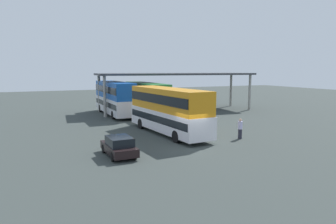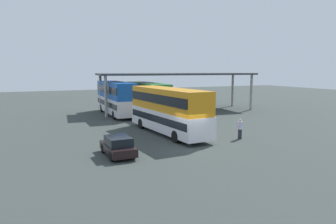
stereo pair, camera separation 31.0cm
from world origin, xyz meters
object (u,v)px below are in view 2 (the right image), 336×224
at_px(double_decker_mid_row, 147,97).
at_px(pedestrian_waiting, 240,129).
at_px(double_decker_main, 168,109).
at_px(double_decker_near_canopy, 116,97).
at_px(parked_hatchback, 118,146).

distance_m(double_decker_mid_row, pedestrian_waiting, 17.13).
relative_size(double_decker_main, double_decker_near_canopy, 0.99).
bearing_deg(pedestrian_waiting, double_decker_near_canopy, -28.61).
height_order(parked_hatchback, double_decker_mid_row, double_decker_mid_row).
relative_size(double_decker_main, parked_hatchback, 3.04).
xyz_separation_m(double_decker_near_canopy, pedestrian_waiting, (5.81, -18.30, -1.46)).
distance_m(parked_hatchback, pedestrian_waiting, 10.79).
relative_size(parked_hatchback, double_decker_mid_row, 0.32).
xyz_separation_m(parked_hatchback, double_decker_mid_row, (8.82, 17.79, 1.58)).
bearing_deg(double_decker_near_canopy, parked_hatchback, 166.14).
xyz_separation_m(double_decker_main, double_decker_near_canopy, (-1.18, 13.79, 0.05)).
relative_size(parked_hatchback, pedestrian_waiting, 2.13).
height_order(parked_hatchback, double_decker_near_canopy, double_decker_near_canopy).
bearing_deg(parked_hatchback, double_decker_main, -49.79).
distance_m(parked_hatchback, double_decker_mid_row, 19.92).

